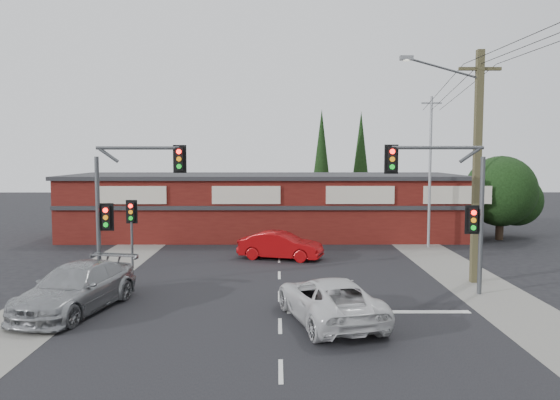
{
  "coord_description": "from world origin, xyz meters",
  "views": [
    {
      "loc": [
        -0.09,
        -20.41,
        5.59
      ],
      "look_at": [
        0.03,
        3.0,
        3.63
      ],
      "focal_mm": 35.0,
      "sensor_mm": 36.0,
      "label": 1
    }
  ],
  "objects_px": {
    "silver_suv": "(76,288)",
    "shop_building": "(264,205)",
    "red_sedan": "(281,246)",
    "utility_pole": "(474,159)",
    "white_suv": "(329,299)"
  },
  "relations": [
    {
      "from": "shop_building",
      "to": "silver_suv",
      "type": "bearing_deg",
      "value": -108.95
    },
    {
      "from": "white_suv",
      "to": "utility_pole",
      "type": "bearing_deg",
      "value": -154.99
    },
    {
      "from": "silver_suv",
      "to": "shop_building",
      "type": "bearing_deg",
      "value": 84.14
    },
    {
      "from": "white_suv",
      "to": "red_sedan",
      "type": "relative_size",
      "value": 1.2
    },
    {
      "from": "silver_suv",
      "to": "utility_pole",
      "type": "relative_size",
      "value": 0.57
    },
    {
      "from": "utility_pole",
      "to": "shop_building",
      "type": "bearing_deg",
      "value": 123.76
    },
    {
      "from": "white_suv",
      "to": "utility_pole",
      "type": "height_order",
      "value": "utility_pole"
    },
    {
      "from": "red_sedan",
      "to": "shop_building",
      "type": "xyz_separation_m",
      "value": [
        -1.07,
        8.6,
        1.4
      ]
    },
    {
      "from": "white_suv",
      "to": "utility_pole",
      "type": "distance_m",
      "value": 9.86
    },
    {
      "from": "white_suv",
      "to": "silver_suv",
      "type": "xyz_separation_m",
      "value": [
        -8.91,
        1.24,
        0.09
      ]
    },
    {
      "from": "silver_suv",
      "to": "utility_pole",
      "type": "bearing_deg",
      "value": 28.39
    },
    {
      "from": "shop_building",
      "to": "utility_pole",
      "type": "relative_size",
      "value": 2.73
    },
    {
      "from": "white_suv",
      "to": "silver_suv",
      "type": "bearing_deg",
      "value": -22.28
    },
    {
      "from": "red_sedan",
      "to": "shop_building",
      "type": "distance_m",
      "value": 8.78
    },
    {
      "from": "shop_building",
      "to": "utility_pole",
      "type": "bearing_deg",
      "value": -56.24
    }
  ]
}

